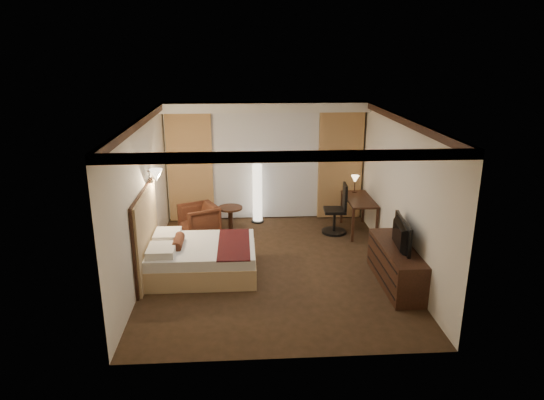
{
  "coord_description": "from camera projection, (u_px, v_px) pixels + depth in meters",
  "views": [
    {
      "loc": [
        -0.53,
        -8.06,
        3.81
      ],
      "look_at": [
        0.0,
        0.4,
        1.15
      ],
      "focal_mm": 32.0,
      "sensor_mm": 36.0,
      "label": 1
    }
  ],
  "objects": [
    {
      "name": "floor",
      "position": [
        273.0,
        267.0,
        8.85
      ],
      "size": [
        4.5,
        5.5,
        0.01
      ],
      "primitive_type": "cube",
      "color": "#2F2112",
      "rests_on": "ground"
    },
    {
      "name": "ceiling",
      "position": [
        274.0,
        118.0,
        8.04
      ],
      "size": [
        4.5,
        5.5,
        0.01
      ],
      "primitive_type": "cube",
      "color": "white",
      "rests_on": "back_wall"
    },
    {
      "name": "television",
      "position": [
        397.0,
        231.0,
        7.91
      ],
      "size": [
        0.63,
        1.01,
        0.13
      ],
      "primitive_type": "imported",
      "rotation": [
        0.0,
        0.0,
        1.49
      ],
      "color": "black",
      "rests_on": "dresser"
    },
    {
      "name": "curtain_left_drape",
      "position": [
        190.0,
        168.0,
        10.85
      ],
      "size": [
        1.0,
        0.14,
        2.45
      ],
      "primitive_type": "cube",
      "color": "tan",
      "rests_on": "back_wall"
    },
    {
      "name": "side_table",
      "position": [
        231.0,
        220.0,
        10.41
      ],
      "size": [
        0.52,
        0.52,
        0.57
      ],
      "primitive_type": null,
      "color": "black",
      "rests_on": "floor"
    },
    {
      "name": "headboard",
      "position": [
        146.0,
        235.0,
        8.31
      ],
      "size": [
        0.12,
        1.75,
        1.5
      ],
      "primitive_type": null,
      "color": "tan",
      "rests_on": "floor"
    },
    {
      "name": "dresser",
      "position": [
        396.0,
        265.0,
        8.1
      ],
      "size": [
        0.5,
        1.74,
        0.68
      ],
      "primitive_type": null,
      "color": "black",
      "rests_on": "floor"
    },
    {
      "name": "soffit",
      "position": [
        266.0,
        107.0,
        10.45
      ],
      "size": [
        4.5,
        0.5,
        0.2
      ],
      "primitive_type": "cube",
      "color": "white",
      "rests_on": "ceiling"
    },
    {
      "name": "desk_lamp",
      "position": [
        355.0,
        185.0,
        10.73
      ],
      "size": [
        0.18,
        0.18,
        0.34
      ],
      "primitive_type": null,
      "color": "#FFD899",
      "rests_on": "desk"
    },
    {
      "name": "back_wall",
      "position": [
        266.0,
        161.0,
        11.06
      ],
      "size": [
        4.5,
        0.02,
        2.7
      ],
      "primitive_type": "cube",
      "color": "silver",
      "rests_on": "floor"
    },
    {
      "name": "desk",
      "position": [
        358.0,
        215.0,
        10.44
      ],
      "size": [
        0.55,
        1.25,
        0.75
      ],
      "primitive_type": null,
      "color": "black",
      "rests_on": "floor"
    },
    {
      "name": "armchair",
      "position": [
        199.0,
        219.0,
        10.23
      ],
      "size": [
        0.91,
        0.94,
        0.74
      ],
      "primitive_type": "imported",
      "rotation": [
        0.0,
        0.0,
        -1.13
      ],
      "color": "#472015",
      "rests_on": "floor"
    },
    {
      "name": "curtain_sheer",
      "position": [
        266.0,
        166.0,
        11.01
      ],
      "size": [
        2.48,
        0.04,
        2.45
      ],
      "primitive_type": "cube",
      "color": "silver",
      "rests_on": "back_wall"
    },
    {
      "name": "right_wall",
      "position": [
        400.0,
        194.0,
        8.58
      ],
      "size": [
        0.02,
        5.5,
        2.7
      ],
      "primitive_type": "cube",
      "color": "silver",
      "rests_on": "floor"
    },
    {
      "name": "left_wall",
      "position": [
        143.0,
        198.0,
        8.31
      ],
      "size": [
        0.02,
        5.5,
        2.7
      ],
      "primitive_type": "cube",
      "color": "silver",
      "rests_on": "floor"
    },
    {
      "name": "wall_sconce",
      "position": [
        156.0,
        175.0,
        8.74
      ],
      "size": [
        0.24,
        0.24,
        0.24
      ],
      "primitive_type": null,
      "color": "white",
      "rests_on": "left_wall"
    },
    {
      "name": "crown_molding",
      "position": [
        274.0,
        122.0,
        8.06
      ],
      "size": [
        4.5,
        5.5,
        0.12
      ],
      "primitive_type": null,
      "color": "black",
      "rests_on": "ceiling"
    },
    {
      "name": "floor_lamp",
      "position": [
        257.0,
        193.0,
        10.93
      ],
      "size": [
        0.29,
        0.29,
        1.36
      ],
      "primitive_type": null,
      "color": "white",
      "rests_on": "floor"
    },
    {
      "name": "curtain_right_drape",
      "position": [
        340.0,
        166.0,
        11.06
      ],
      "size": [
        1.0,
        0.14,
        2.45
      ],
      "primitive_type": "cube",
      "color": "tan",
      "rests_on": "back_wall"
    },
    {
      "name": "bed",
      "position": [
        203.0,
        259.0,
        8.51
      ],
      "size": [
        1.86,
        1.45,
        0.54
      ],
      "primitive_type": null,
      "color": "white",
      "rests_on": "floor"
    },
    {
      "name": "office_chair",
      "position": [
        335.0,
        209.0,
        10.31
      ],
      "size": [
        0.56,
        0.56,
        1.1
      ],
      "primitive_type": null,
      "rotation": [
        0.0,
        0.0,
        -0.07
      ],
      "color": "black",
      "rests_on": "floor"
    }
  ]
}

